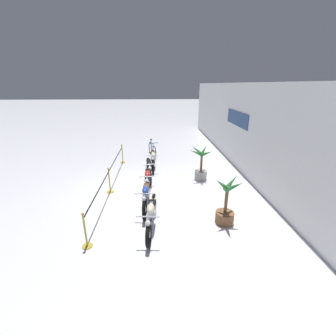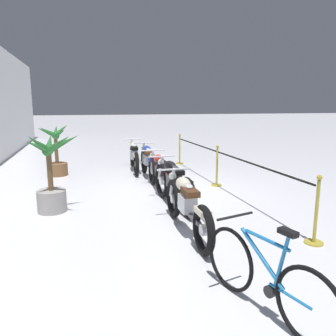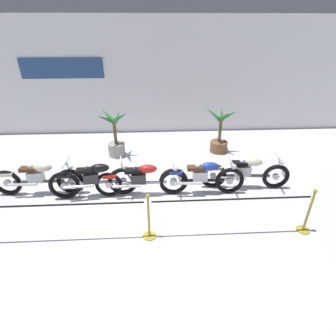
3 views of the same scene
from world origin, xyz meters
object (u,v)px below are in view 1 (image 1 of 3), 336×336
motorcycle_cream_4 (151,215)px  potted_palm_left_of_row (201,167)px  motorcycle_black_1 (149,168)px  bicycle (152,149)px  stanchion_mid_left (110,184)px  motorcycle_blue_3 (146,196)px  potted_palm_right_of_row (226,206)px  motorcycle_cream_0 (153,159)px  stanchion_far_left (115,164)px  stanchion_mid_right (86,235)px  motorcycle_red_2 (148,179)px

motorcycle_cream_4 → potted_palm_left_of_row: bearing=149.1°
motorcycle_black_1 → motorcycle_cream_4: motorcycle_black_1 is taller
bicycle → stanchion_mid_left: stanchion_mid_left is taller
motorcycle_blue_3 → potted_palm_right_of_row: bearing=68.3°
motorcycle_cream_0 → stanchion_far_left: size_ratio=0.33×
motorcycle_blue_3 → bicycle: 6.33m
potted_palm_right_of_row → motorcycle_blue_3: bearing=-111.7°
stanchion_mid_left → stanchion_mid_right: size_ratio=1.00×
motorcycle_black_1 → motorcycle_red_2: size_ratio=0.95×
motorcycle_cream_0 → potted_palm_right_of_row: size_ratio=1.48×
potted_palm_left_of_row → potted_palm_right_of_row: potted_palm_left_of_row is taller
motorcycle_blue_3 → stanchion_far_left: (-2.79, -1.52, 0.22)m
stanchion_mid_right → stanchion_mid_left: bearing=180.0°
stanchion_mid_left → motorcycle_blue_3: bearing=48.6°
stanchion_mid_right → bicycle: bearing=168.8°
motorcycle_cream_0 → motorcycle_blue_3: bearing=-2.8°
motorcycle_cream_4 → bicycle: size_ratio=1.39×
potted_palm_right_of_row → potted_palm_left_of_row: bearing=-177.7°
stanchion_mid_left → motorcycle_cream_4: bearing=34.5°
stanchion_far_left → motorcycle_cream_4: bearing=23.5°
motorcycle_blue_3 → potted_palm_left_of_row: size_ratio=1.36×
motorcycle_red_2 → stanchion_mid_right: (3.48, -1.53, -0.11)m
motorcycle_blue_3 → stanchion_far_left: stanchion_far_left is taller
motorcycle_blue_3 → stanchion_mid_right: (1.94, -1.52, -0.12)m
motorcycle_black_1 → stanchion_mid_left: size_ratio=2.08×
motorcycle_cream_4 → bicycle: 7.50m
motorcycle_red_2 → motorcycle_cream_4: (2.72, 0.20, -0.00)m
motorcycle_black_1 → stanchion_far_left: size_ratio=0.31×
stanchion_far_left → potted_palm_left_of_row: bearing=85.0°
motorcycle_black_1 → stanchion_far_left: (-0.09, -1.54, 0.21)m
bicycle → potted_palm_right_of_row: 7.72m
motorcycle_black_1 → potted_palm_right_of_row: potted_palm_right_of_row is taller
bicycle → stanchion_mid_left: (4.99, -1.63, -0.03)m
motorcycle_red_2 → potted_palm_right_of_row: 3.57m
motorcycle_red_2 → potted_palm_left_of_row: bearing=111.1°
motorcycle_cream_4 → potted_palm_right_of_row: 2.32m
motorcycle_red_2 → potted_palm_right_of_row: size_ratio=1.48×
motorcycle_cream_0 → motorcycle_cream_4: 5.30m
potted_palm_left_of_row → motorcycle_black_1: bearing=-96.2°
motorcycle_cream_4 → potted_palm_left_of_row: size_ratio=1.47×
motorcycle_cream_4 → stanchion_mid_left: stanchion_mid_left is taller
motorcycle_cream_0 → stanchion_mid_right: size_ratio=2.17×
stanchion_far_left → stanchion_mid_left: same height
motorcycle_blue_3 → motorcycle_cream_4: bearing=10.0°
motorcycle_red_2 → stanchion_mid_left: 1.54m
motorcycle_cream_4 → motorcycle_cream_0: bearing=-180.0°
motorcycle_red_2 → stanchion_mid_right: bearing=-23.7°
stanchion_mid_left → potted_palm_right_of_row: bearing=59.9°
potted_palm_right_of_row → bicycle: bearing=-161.9°
motorcycle_cream_0 → stanchion_far_left: bearing=-52.2°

